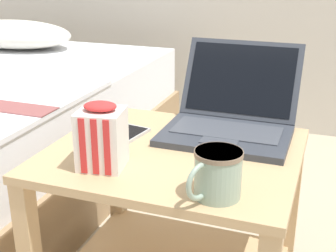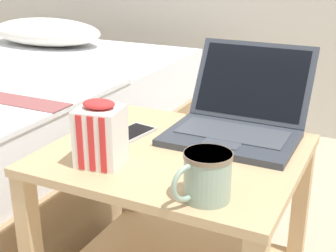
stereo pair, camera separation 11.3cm
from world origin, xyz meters
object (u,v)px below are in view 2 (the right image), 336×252
at_px(laptop, 238,118).
at_px(snack_bag, 100,134).
at_px(mug_front_left, 206,174).
at_px(cell_phone, 130,134).

bearing_deg(laptop, snack_bag, -125.22).
height_order(mug_front_left, snack_bag, snack_bag).
xyz_separation_m(laptop, mug_front_left, (0.06, -0.38, 0.01)).
relative_size(laptop, snack_bag, 2.29).
distance_m(laptop, mug_front_left, 0.38).
relative_size(snack_bag, cell_phone, 0.98).
bearing_deg(cell_phone, laptop, 28.69).
height_order(laptop, snack_bag, laptop).
xyz_separation_m(laptop, snack_bag, (-0.23, -0.33, 0.03)).
distance_m(mug_front_left, cell_phone, 0.40).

